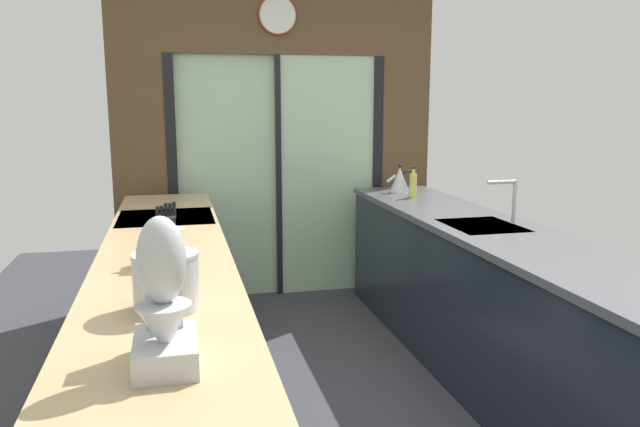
{
  "coord_description": "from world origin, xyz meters",
  "views": [
    {
      "loc": [
        -0.85,
        -2.62,
        1.64
      ],
      "look_at": [
        -0.03,
        0.78,
        0.99
      ],
      "focal_mm": 34.28,
      "sensor_mm": 36.0,
      "label": 1
    }
  ],
  "objects_px": {
    "stand_mixer": "(164,309)",
    "stock_pot": "(166,281)",
    "knife_block": "(167,239)",
    "kettle": "(400,180)",
    "soap_bottle_far": "(413,185)",
    "oven_range": "(169,288)",
    "mixing_bowl": "(168,234)"
  },
  "relations": [
    {
      "from": "stand_mixer",
      "to": "stock_pot",
      "type": "distance_m",
      "value": 0.47
    },
    {
      "from": "knife_block",
      "to": "kettle",
      "type": "bearing_deg",
      "value": 45.14
    },
    {
      "from": "knife_block",
      "to": "kettle",
      "type": "relative_size",
      "value": 1.12
    },
    {
      "from": "stock_pot",
      "to": "soap_bottle_far",
      "type": "height_order",
      "value": "soap_bottle_far"
    },
    {
      "from": "oven_range",
      "to": "stand_mixer",
      "type": "relative_size",
      "value": 2.19
    },
    {
      "from": "knife_block",
      "to": "stock_pot",
      "type": "distance_m",
      "value": 0.63
    },
    {
      "from": "oven_range",
      "to": "soap_bottle_far",
      "type": "xyz_separation_m",
      "value": [
        1.8,
        0.37,
        0.56
      ]
    },
    {
      "from": "oven_range",
      "to": "stand_mixer",
      "type": "height_order",
      "value": "stand_mixer"
    },
    {
      "from": "oven_range",
      "to": "mixing_bowl",
      "type": "bearing_deg",
      "value": -88.4
    },
    {
      "from": "mixing_bowl",
      "to": "soap_bottle_far",
      "type": "xyz_separation_m",
      "value": [
        1.78,
        1.03,
        0.06
      ]
    },
    {
      "from": "stand_mixer",
      "to": "soap_bottle_far",
      "type": "xyz_separation_m",
      "value": [
        1.78,
        2.61,
        -0.06
      ]
    },
    {
      "from": "stock_pot",
      "to": "oven_range",
      "type": "bearing_deg",
      "value": 90.6
    },
    {
      "from": "oven_range",
      "to": "stock_pot",
      "type": "distance_m",
      "value": 1.86
    },
    {
      "from": "knife_block",
      "to": "stand_mixer",
      "type": "height_order",
      "value": "stand_mixer"
    },
    {
      "from": "mixing_bowl",
      "to": "kettle",
      "type": "bearing_deg",
      "value": 36.38
    },
    {
      "from": "oven_range",
      "to": "soap_bottle_far",
      "type": "height_order",
      "value": "soap_bottle_far"
    },
    {
      "from": "mixing_bowl",
      "to": "stock_pot",
      "type": "bearing_deg",
      "value": -90.0
    },
    {
      "from": "mixing_bowl",
      "to": "knife_block",
      "type": "relative_size",
      "value": 0.6
    },
    {
      "from": "stand_mixer",
      "to": "stock_pot",
      "type": "relative_size",
      "value": 1.82
    },
    {
      "from": "knife_block",
      "to": "stock_pot",
      "type": "bearing_deg",
      "value": -90.01
    },
    {
      "from": "knife_block",
      "to": "stock_pot",
      "type": "relative_size",
      "value": 1.2
    },
    {
      "from": "stock_pot",
      "to": "kettle",
      "type": "xyz_separation_m",
      "value": [
        1.78,
        2.42,
        -0.0
      ]
    },
    {
      "from": "oven_range",
      "to": "kettle",
      "type": "bearing_deg",
      "value": 19.93
    },
    {
      "from": "knife_block",
      "to": "kettle",
      "type": "distance_m",
      "value": 2.53
    },
    {
      "from": "mixing_bowl",
      "to": "knife_block",
      "type": "xyz_separation_m",
      "value": [
        0.0,
        -0.48,
        0.08
      ]
    },
    {
      "from": "knife_block",
      "to": "stock_pot",
      "type": "height_order",
      "value": "knife_block"
    },
    {
      "from": "mixing_bowl",
      "to": "soap_bottle_far",
      "type": "bearing_deg",
      "value": 30.1
    },
    {
      "from": "stand_mixer",
      "to": "mixing_bowl",
      "type": "bearing_deg",
      "value": 90.0
    },
    {
      "from": "oven_range",
      "to": "kettle",
      "type": "xyz_separation_m",
      "value": [
        1.8,
        0.65,
        0.56
      ]
    },
    {
      "from": "oven_range",
      "to": "mixing_bowl",
      "type": "relative_size",
      "value": 5.54
    },
    {
      "from": "mixing_bowl",
      "to": "kettle",
      "type": "xyz_separation_m",
      "value": [
        1.78,
        1.31,
        0.07
      ]
    },
    {
      "from": "mixing_bowl",
      "to": "stock_pot",
      "type": "relative_size",
      "value": 0.72
    }
  ]
}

